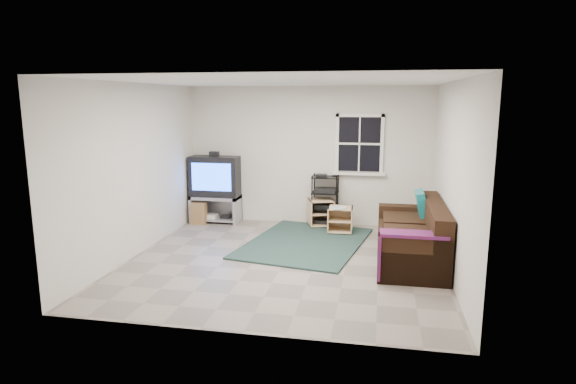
% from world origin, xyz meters
% --- Properties ---
extents(room, '(4.60, 4.62, 4.60)m').
position_xyz_m(room, '(0.95, 2.27, 1.48)').
color(room, gray).
rests_on(room, ground).
extents(tv_unit, '(0.94, 0.47, 1.38)m').
position_xyz_m(tv_unit, '(-1.78, 2.04, 0.76)').
color(tv_unit, '#97979F').
rests_on(tv_unit, ground).
extents(av_rack, '(0.49, 0.36, 0.98)m').
position_xyz_m(av_rack, '(0.35, 2.10, 0.43)').
color(av_rack, black).
rests_on(av_rack, ground).
extents(side_table_left, '(0.56, 0.56, 0.52)m').
position_xyz_m(side_table_left, '(0.26, 2.09, 0.28)').
color(side_table_left, '#DAB786').
rests_on(side_table_left, ground).
extents(side_table_right, '(0.44, 0.47, 0.50)m').
position_xyz_m(side_table_right, '(0.67, 1.69, 0.28)').
color(side_table_right, '#DAB786').
rests_on(side_table_right, ground).
extents(sofa, '(0.93, 2.09, 0.96)m').
position_xyz_m(sofa, '(1.85, 0.35, 0.34)').
color(sofa, black).
rests_on(sofa, ground).
extents(shag_rug, '(2.18, 2.72, 0.03)m').
position_xyz_m(shag_rug, '(0.16, 0.92, 0.01)').
color(shag_rug, black).
rests_on(shag_rug, ground).
extents(paper_bag, '(0.30, 0.20, 0.41)m').
position_xyz_m(paper_bag, '(-2.05, 1.82, 0.21)').
color(paper_bag, olive).
rests_on(paper_bag, ground).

